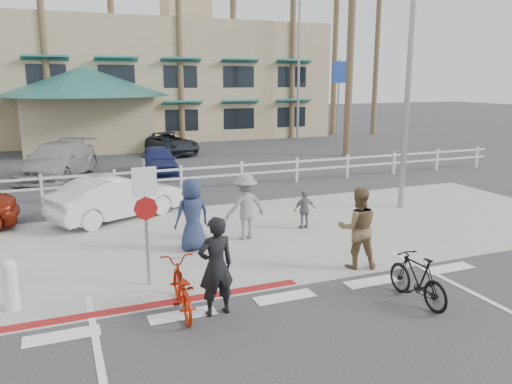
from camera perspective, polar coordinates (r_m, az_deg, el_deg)
name	(u,v)px	position (r m, az deg, el deg)	size (l,w,h in m)	color
ground	(299,311)	(9.31, 4.91, -13.38)	(140.00, 140.00, 0.00)	#333335
bike_path	(361,368)	(7.80, 11.92, -19.12)	(12.00, 16.00, 0.01)	#333335
sidewalk_plaza	(221,239)	(13.18, -3.98, -5.37)	(22.00, 7.00, 0.01)	gray
cross_street	(184,205)	(16.89, -8.20, -1.43)	(40.00, 5.00, 0.01)	#333335
parking_lot	(139,162)	(26.05, -13.26, 3.32)	(50.00, 16.00, 0.01)	#333335
curb_red	(120,311)	(9.58, -15.25, -12.94)	(7.00, 0.25, 0.02)	maroon
rail_fence	(184,178)	(18.80, -8.24, 1.55)	(29.40, 0.16, 1.00)	silver
building	(134,58)	(38.91, -13.80, 14.63)	(28.00, 16.00, 11.30)	tan
sign_post	(146,216)	(10.11, -12.48, -2.73)	(0.50, 0.10, 2.90)	gray
bollard_0	(11,285)	(10.15, -26.24, -9.52)	(0.26, 0.26, 0.95)	silver
streetlight_0	(409,66)	(16.57, 17.13, 13.58)	(0.60, 2.00, 9.00)	gray
streetlight_1	(299,70)	(35.21, 4.89, 13.71)	(0.60, 2.00, 9.50)	gray
info_sign	(338,100)	(34.44, 9.37, 10.37)	(1.20, 0.16, 5.60)	navy
palm_3	(42,28)	(32.57, -23.23, 16.83)	(4.00, 4.00, 14.00)	#1B4219
palm_4	(112,24)	(33.83, -16.17, 17.99)	(4.00, 4.00, 15.00)	#1B4219
palm_5	(179,41)	(33.46, -8.75, 16.67)	(4.00, 4.00, 13.00)	#1B4219
palm_6	(233,13)	(35.74, -2.63, 19.76)	(4.00, 4.00, 17.00)	#1B4219
palm_7	(293,37)	(36.21, 4.21, 17.26)	(4.00, 4.00, 14.00)	#1B4219
palm_8	(336,33)	(39.03, 9.08, 17.54)	(4.00, 4.00, 15.00)	#1B4219
palm_9	(377,47)	(39.74, 13.66, 15.81)	(4.00, 4.00, 13.00)	#1B4219
palm_11	(351,23)	(27.89, 10.86, 18.46)	(4.00, 4.00, 14.00)	#1B4219
bike_red	(181,288)	(9.16, -8.55, -10.75)	(0.61, 1.76, 0.92)	#941602
rider_red	(216,266)	(8.83, -4.61, -8.47)	(0.66, 0.43, 1.80)	black
bike_black	(417,279)	(9.89, 17.96, -9.39)	(0.44, 1.57, 0.94)	black
rider_black	(358,228)	(11.20, 11.56, -4.06)	(0.88, 0.69, 1.82)	brown
pedestrian_a	(245,207)	(12.96, -1.22, -1.70)	(1.12, 0.64, 1.73)	gray
pedestrian_child	(305,210)	(13.99, 5.57, -2.02)	(0.64, 0.27, 1.10)	slate
pedestrian_b	(192,215)	(12.19, -7.30, -2.59)	(0.87, 0.57, 1.79)	#222C4B
car_white_sedan	(117,197)	(15.47, -15.60, -0.59)	(1.39, 3.99, 1.31)	silver
lot_car_1	(58,161)	(22.79, -21.72, 3.36)	(2.10, 5.16, 1.50)	gray
lot_car_2	(159,160)	(22.40, -11.04, 3.57)	(1.49, 3.70, 1.26)	#171F51
lot_car_5	(169,143)	(28.68, -9.89, 5.52)	(2.01, 4.36, 1.21)	black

